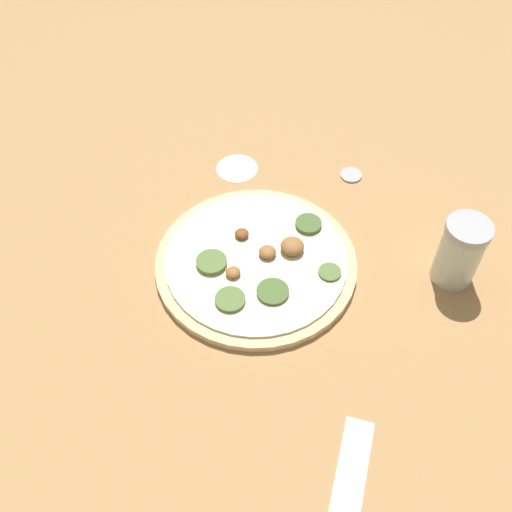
# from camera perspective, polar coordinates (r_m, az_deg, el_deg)

# --- Properties ---
(ground_plane) EXTENTS (3.00, 3.00, 0.00)m
(ground_plane) POSITION_cam_1_polar(r_m,az_deg,el_deg) (0.88, 0.00, -0.91)
(ground_plane) COLOR tan
(pizza) EXTENTS (0.29, 0.29, 0.03)m
(pizza) POSITION_cam_1_polar(r_m,az_deg,el_deg) (0.87, 0.06, -0.58)
(pizza) COLOR beige
(pizza) RESTS_ON ground_plane
(spice_jar) EXTENTS (0.06, 0.06, 0.11)m
(spice_jar) POSITION_cam_1_polar(r_m,az_deg,el_deg) (0.87, 18.85, 0.37)
(spice_jar) COLOR silver
(spice_jar) RESTS_ON ground_plane
(loose_cap) EXTENTS (0.04, 0.04, 0.01)m
(loose_cap) POSITION_cam_1_polar(r_m,az_deg,el_deg) (1.02, 9.05, 7.70)
(loose_cap) COLOR #B2B2B7
(loose_cap) RESTS_ON ground_plane
(flour_patch) EXTENTS (0.07, 0.07, 0.00)m
(flour_patch) POSITION_cam_1_polar(r_m,az_deg,el_deg) (1.02, -1.81, 8.35)
(flour_patch) COLOR white
(flour_patch) RESTS_ON ground_plane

